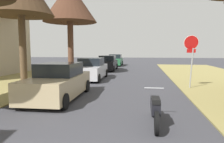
{
  "coord_description": "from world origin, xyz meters",
  "views": [
    {
      "loc": [
        1.6,
        -1.29,
        2.14
      ],
      "look_at": [
        0.23,
        7.63,
        1.21
      ],
      "focal_mm": 33.02,
      "sensor_mm": 36.0,
      "label": 1
    }
  ],
  "objects_px": {
    "parked_sedan_black": "(107,63)",
    "parked_sedan_green": "(115,60)",
    "parked_motorcycle": "(155,108)",
    "street_tree_left_far": "(70,3)",
    "parked_sedan_tan": "(59,82)",
    "parked_sedan_silver": "(91,69)",
    "stop_sign_far": "(191,50)"
  },
  "relations": [
    {
      "from": "parked_sedan_black",
      "to": "parked_motorcycle",
      "type": "xyz_separation_m",
      "value": [
        4.23,
        -16.08,
        -0.24
      ]
    },
    {
      "from": "parked_sedan_silver",
      "to": "parked_sedan_black",
      "type": "bearing_deg",
      "value": 90.33
    },
    {
      "from": "street_tree_left_far",
      "to": "parked_sedan_tan",
      "type": "relative_size",
      "value": 1.79
    },
    {
      "from": "stop_sign_far",
      "to": "parked_sedan_tan",
      "type": "bearing_deg",
      "value": -152.12
    },
    {
      "from": "parked_sedan_tan",
      "to": "parked_sedan_green",
      "type": "height_order",
      "value": "same"
    },
    {
      "from": "parked_motorcycle",
      "to": "parked_sedan_green",
      "type": "bearing_deg",
      "value": 100.61
    },
    {
      "from": "parked_sedan_silver",
      "to": "parked_sedan_green",
      "type": "bearing_deg",
      "value": 90.37
    },
    {
      "from": "parked_sedan_green",
      "to": "parked_motorcycle",
      "type": "relative_size",
      "value": 2.17
    },
    {
      "from": "parked_sedan_black",
      "to": "parked_motorcycle",
      "type": "distance_m",
      "value": 16.62
    },
    {
      "from": "parked_sedan_green",
      "to": "parked_sedan_tan",
      "type": "bearing_deg",
      "value": -89.42
    },
    {
      "from": "parked_sedan_green",
      "to": "parked_motorcycle",
      "type": "bearing_deg",
      "value": -79.39
    },
    {
      "from": "stop_sign_far",
      "to": "parked_sedan_green",
      "type": "xyz_separation_m",
      "value": [
        -6.53,
        16.77,
        -1.43
      ]
    },
    {
      "from": "parked_sedan_black",
      "to": "parked_motorcycle",
      "type": "relative_size",
      "value": 2.17
    },
    {
      "from": "street_tree_left_far",
      "to": "parked_motorcycle",
      "type": "relative_size",
      "value": 3.88
    },
    {
      "from": "parked_sedan_tan",
      "to": "parked_sedan_silver",
      "type": "height_order",
      "value": "same"
    },
    {
      "from": "stop_sign_far",
      "to": "parked_sedan_silver",
      "type": "xyz_separation_m",
      "value": [
        -6.44,
        2.86,
        -1.43
      ]
    },
    {
      "from": "street_tree_left_far",
      "to": "parked_sedan_silver",
      "type": "distance_m",
      "value": 6.72
    },
    {
      "from": "parked_sedan_silver",
      "to": "parked_sedan_green",
      "type": "height_order",
      "value": "same"
    },
    {
      "from": "parked_sedan_black",
      "to": "parked_sedan_green",
      "type": "xyz_separation_m",
      "value": [
        -0.05,
        6.75,
        0.0
      ]
    },
    {
      "from": "street_tree_left_far",
      "to": "parked_sedan_silver",
      "type": "relative_size",
      "value": 1.79
    },
    {
      "from": "stop_sign_far",
      "to": "parked_motorcycle",
      "type": "relative_size",
      "value": 1.42
    },
    {
      "from": "parked_sedan_black",
      "to": "parked_sedan_green",
      "type": "height_order",
      "value": "same"
    },
    {
      "from": "parked_sedan_silver",
      "to": "parked_motorcycle",
      "type": "height_order",
      "value": "parked_sedan_silver"
    },
    {
      "from": "parked_sedan_tan",
      "to": "parked_sedan_black",
      "type": "bearing_deg",
      "value": 90.67
    },
    {
      "from": "stop_sign_far",
      "to": "parked_sedan_black",
      "type": "height_order",
      "value": "stop_sign_far"
    },
    {
      "from": "stop_sign_far",
      "to": "parked_sedan_silver",
      "type": "height_order",
      "value": "stop_sign_far"
    },
    {
      "from": "street_tree_left_far",
      "to": "parked_sedan_tan",
      "type": "xyz_separation_m",
      "value": [
        2.7,
        -9.06,
        -5.51
      ]
    },
    {
      "from": "parked_motorcycle",
      "to": "stop_sign_far",
      "type": "bearing_deg",
      "value": 69.63
    },
    {
      "from": "parked_sedan_tan",
      "to": "parked_sedan_green",
      "type": "distance_m",
      "value": 20.12
    },
    {
      "from": "street_tree_left_far",
      "to": "parked_sedan_green",
      "type": "bearing_deg",
      "value": 77.27
    },
    {
      "from": "parked_sedan_tan",
      "to": "parked_motorcycle",
      "type": "xyz_separation_m",
      "value": [
        4.07,
        -2.71,
        -0.24
      ]
    },
    {
      "from": "parked_sedan_tan",
      "to": "parked_sedan_black",
      "type": "distance_m",
      "value": 13.36
    }
  ]
}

